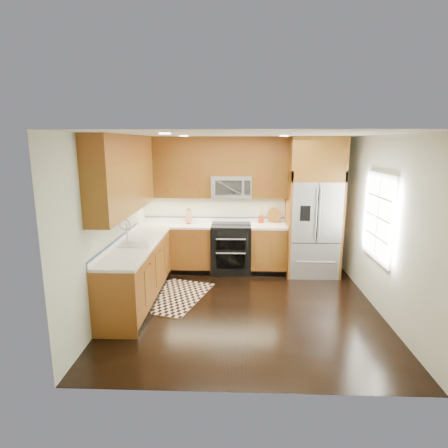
{
  "coord_description": "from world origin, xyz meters",
  "views": [
    {
      "loc": [
        -0.12,
        -5.35,
        2.48
      ],
      "look_at": [
        -0.35,
        0.6,
        1.19
      ],
      "focal_mm": 30.0,
      "sensor_mm": 36.0,
      "label": 1
    }
  ],
  "objects_px": {
    "utensil_crock": "(261,218)",
    "knife_block": "(189,217)",
    "refrigerator": "(314,207)",
    "rug": "(175,296)",
    "range": "(231,248)"
  },
  "relations": [
    {
      "from": "knife_block",
      "to": "rug",
      "type": "bearing_deg",
      "value": -92.67
    },
    {
      "from": "utensil_crock",
      "to": "knife_block",
      "type": "bearing_deg",
      "value": -176.35
    },
    {
      "from": "rug",
      "to": "utensil_crock",
      "type": "xyz_separation_m",
      "value": [
        1.48,
        1.48,
        1.04
      ]
    },
    {
      "from": "range",
      "to": "rug",
      "type": "bearing_deg",
      "value": -124.94
    },
    {
      "from": "range",
      "to": "knife_block",
      "type": "relative_size",
      "value": 3.13
    },
    {
      "from": "refrigerator",
      "to": "knife_block",
      "type": "height_order",
      "value": "refrigerator"
    },
    {
      "from": "range",
      "to": "refrigerator",
      "type": "xyz_separation_m",
      "value": [
        1.55,
        -0.04,
        0.83
      ]
    },
    {
      "from": "range",
      "to": "refrigerator",
      "type": "height_order",
      "value": "refrigerator"
    },
    {
      "from": "utensil_crock",
      "to": "rug",
      "type": "bearing_deg",
      "value": -134.97
    },
    {
      "from": "rug",
      "to": "knife_block",
      "type": "relative_size",
      "value": 4.76
    },
    {
      "from": "knife_block",
      "to": "utensil_crock",
      "type": "xyz_separation_m",
      "value": [
        1.41,
        0.09,
        -0.02
      ]
    },
    {
      "from": "refrigerator",
      "to": "knife_block",
      "type": "bearing_deg",
      "value": 176.49
    },
    {
      "from": "refrigerator",
      "to": "rug",
      "type": "bearing_deg",
      "value": -153.05
    },
    {
      "from": "rug",
      "to": "refrigerator",
      "type": "bearing_deg",
      "value": 43.46
    },
    {
      "from": "rug",
      "to": "range",
      "type": "bearing_deg",
      "value": 71.58
    }
  ]
}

